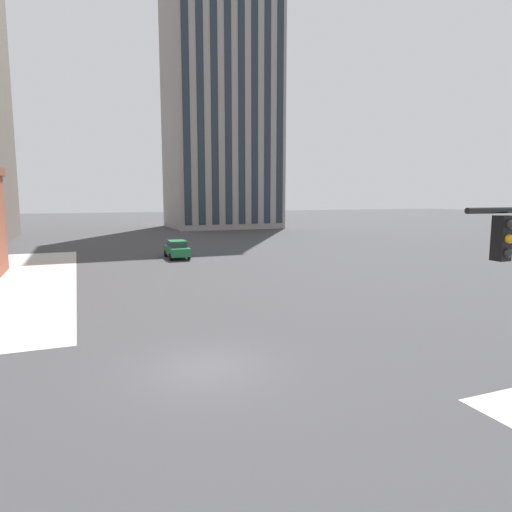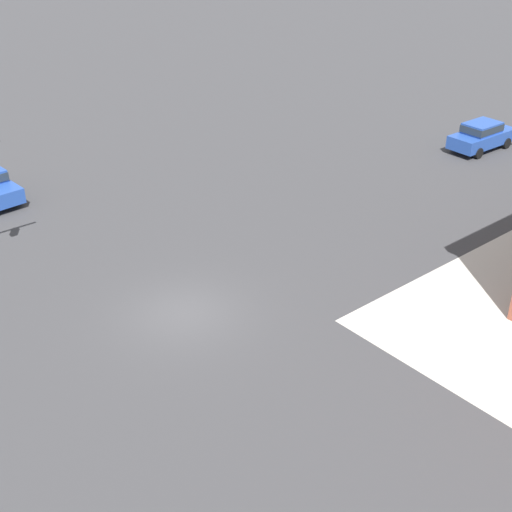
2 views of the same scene
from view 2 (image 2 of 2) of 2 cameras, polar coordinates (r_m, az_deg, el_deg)
The scene contains 2 objects.
ground_plane at distance 26.57m, azimuth -5.87°, elevation -4.65°, with size 320.00×320.00×0.00m, color #38383A.
car_main_southbound_far at distance 43.96m, azimuth 17.89°, elevation 9.37°, with size 4.44×1.98×1.68m.
Camera 2 is at (11.99, 18.65, 14.63)m, focal length 49.17 mm.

